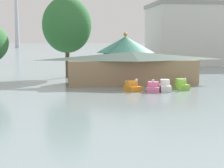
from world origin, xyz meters
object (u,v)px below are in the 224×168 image
object	(u,v)px
background_building_block	(215,34)
boathouse	(131,67)
pedal_boat_lime	(181,85)
pedal_boat_pink	(153,88)
pedal_boat_orange	(132,87)
green_roof_pavilion	(125,55)
pedal_boat_white	(165,86)
shoreline_tree_mid	(67,25)

from	to	relation	value
background_building_block	boathouse	bearing A→B (deg)	-127.75
pedal_boat_lime	pedal_boat_pink	bearing A→B (deg)	-74.06
pedal_boat_orange	green_roof_pavilion	distance (m)	14.93
background_building_block	pedal_boat_white	bearing A→B (deg)	-120.48
pedal_boat_white	shoreline_tree_mid	xyz separation A→B (m)	(-12.22, 18.47, 8.56)
pedal_boat_orange	green_roof_pavilion	world-z (taller)	green_roof_pavilion
boathouse	shoreline_tree_mid	bearing A→B (deg)	131.16
pedal_boat_lime	background_building_block	world-z (taller)	background_building_block
pedal_boat_lime	green_roof_pavilion	bearing A→B (deg)	-163.43
pedal_boat_pink	boathouse	size ratio (longest dim) A/B	0.14
pedal_boat_pink	green_roof_pavilion	world-z (taller)	green_roof_pavilion
pedal_boat_lime	shoreline_tree_mid	world-z (taller)	shoreline_tree_mid
pedal_boat_pink	pedal_boat_lime	distance (m)	4.53
green_roof_pavilion	background_building_block	size ratio (longest dim) A/B	0.27
pedal_boat_lime	green_roof_pavilion	size ratio (longest dim) A/B	0.26
green_roof_pavilion	background_building_block	distance (m)	45.39
background_building_block	pedal_boat_pink	bearing A→B (deg)	-121.71
pedal_boat_orange	background_building_block	world-z (taller)	background_building_block
pedal_boat_white	green_roof_pavilion	xyz separation A→B (m)	(-2.53, 15.04, 3.49)
pedal_boat_white	green_roof_pavilion	size ratio (longest dim) A/B	0.31
pedal_boat_orange	boathouse	bearing A→B (deg)	153.29
pedal_boat_orange	shoreline_tree_mid	xyz separation A→B (m)	(-8.03, 17.83, 8.62)
pedal_boat_orange	pedal_boat_lime	xyz separation A→B (m)	(6.75, 0.37, 0.04)
pedal_boat_white	pedal_boat_lime	distance (m)	2.75
pedal_boat_white	pedal_boat_pink	bearing A→B (deg)	-63.75
shoreline_tree_mid	pedal_boat_pink	bearing A→B (deg)	-61.02
boathouse	green_roof_pavilion	distance (m)	7.42
green_roof_pavilion	shoreline_tree_mid	xyz separation A→B (m)	(-9.69, 3.42, 5.07)
boathouse	background_building_block	bearing A→B (deg)	52.25
pedal_boat_orange	shoreline_tree_mid	bearing A→B (deg)	-172.24
boathouse	pedal_boat_orange	bearing A→B (deg)	-100.22
boathouse	shoreline_tree_mid	xyz separation A→B (m)	(-9.33, 10.67, 6.62)
pedal_boat_pink	shoreline_tree_mid	bearing A→B (deg)	-134.82
pedal_boat_pink	pedal_boat_white	bearing A→B (deg)	122.26
pedal_boat_pink	green_roof_pavilion	bearing A→B (deg)	-160.80
pedal_boat_lime	shoreline_tree_mid	size ratio (longest dim) A/B	0.18
pedal_boat_orange	pedal_boat_pink	xyz separation A→B (m)	(2.47, -1.13, -0.02)
boathouse	pedal_boat_pink	bearing A→B (deg)	-81.91
shoreline_tree_mid	pedal_boat_lime	bearing A→B (deg)	-49.76
green_roof_pavilion	pedal_boat_orange	bearing A→B (deg)	-96.56
shoreline_tree_mid	boathouse	bearing A→B (deg)	-48.84
boathouse	green_roof_pavilion	bearing A→B (deg)	87.12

